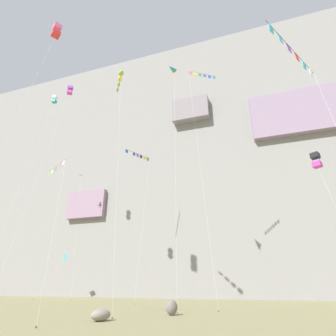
{
  "coord_description": "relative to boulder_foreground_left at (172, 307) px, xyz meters",
  "views": [
    {
      "loc": [
        10.47,
        -6.99,
        2.35
      ],
      "look_at": [
        2.35,
        18.14,
        13.89
      ],
      "focal_mm": 28.5,
      "sensor_mm": 36.0,
      "label": 1
    }
  ],
  "objects": [
    {
      "name": "kite_diamond_upper_mid",
      "position": [
        -26.8,
        19.39,
        6.05
      ],
      "size": [
        2.84,
        3.85,
        7.71
      ],
      "color": "#38B2D1",
      "rests_on": "ground"
    },
    {
      "name": "boulder_foreground_left",
      "position": [
        0.0,
        0.0,
        0.0
      ],
      "size": [
        1.24,
        1.35,
        1.17
      ],
      "color": "slate",
      "rests_on": "ground"
    },
    {
      "name": "boulder_mid_field",
      "position": [
        -3.62,
        -5.07,
        -0.2
      ],
      "size": [
        1.5,
        1.76,
        0.78
      ],
      "color": "gray",
      "rests_on": "ground"
    },
    {
      "name": "kite_delta_near_cliff",
      "position": [
        -25.4,
        19.37,
        20.6
      ],
      "size": [
        3.11,
        1.99,
        22.88
      ],
      "color": "orange",
      "rests_on": "ground"
    },
    {
      "name": "kite_box_upper_left",
      "position": [
        -17.06,
        2.69,
        28.94
      ],
      "size": [
        0.9,
        5.68,
        30.39
      ],
      "color": "purple",
      "rests_on": "ground"
    },
    {
      "name": "cliff_face",
      "position": [
        -3.11,
        39.47,
        29.19
      ],
      "size": [
        180.0,
        28.49,
        59.55
      ],
      "color": "gray",
      "rests_on": "ground"
    },
    {
      "name": "kite_box_far_left",
      "position": [
        -15.07,
        -3.89,
        33.42
      ],
      "size": [
        2.61,
        4.77,
        35.06
      ],
      "color": "pink",
      "rests_on": "ground"
    },
    {
      "name": "kite_banner_far_right",
      "position": [
        -7.94,
        -6.99,
        9.64
      ],
      "size": [
        4.72,
        3.46,
        11.71
      ],
      "color": "black",
      "rests_on": "ground"
    },
    {
      "name": "kite_banner_front_field",
      "position": [
        -10.81,
        15.06,
        22.13
      ],
      "size": [
        4.0,
        6.76,
        23.77
      ],
      "color": "black",
      "rests_on": "ground"
    },
    {
      "name": "kite_banner_low_center",
      "position": [
        11.97,
        -6.01,
        18.01
      ],
      "size": [
        4.12,
        8.73,
        19.38
      ],
      "color": "black",
      "rests_on": "ground"
    },
    {
      "name": "kite_windsock_low_right",
      "position": [
        -6.84,
        -0.02,
        26.09
      ],
      "size": [
        5.09,
        5.91,
        27.05
      ],
      "color": "#8CCC33",
      "rests_on": "ground"
    },
    {
      "name": "kite_banner_low_left",
      "position": [
        2.82,
        6.11,
        27.53
      ],
      "size": [
        3.7,
        3.25,
        30.41
      ],
      "color": "black",
      "rests_on": "ground"
    },
    {
      "name": "kite_box_mid_left",
      "position": [
        14.35,
        4.93,
        13.61
      ],
      "size": [
        1.37,
        4.97,
        15.02
      ],
      "color": "black",
      "rests_on": "ground"
    },
    {
      "name": "kite_box_mid_center",
      "position": [
        -24.51,
        7.43,
        32.5
      ],
      "size": [
        0.82,
        6.09,
        34.0
      ],
      "color": "white",
      "rests_on": "ground"
    },
    {
      "name": "kite_delta_high_center",
      "position": [
        -0.24,
        3.54,
        27.16
      ],
      "size": [
        1.09,
        2.95,
        29.4
      ],
      "color": "teal",
      "rests_on": "ground"
    }
  ]
}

